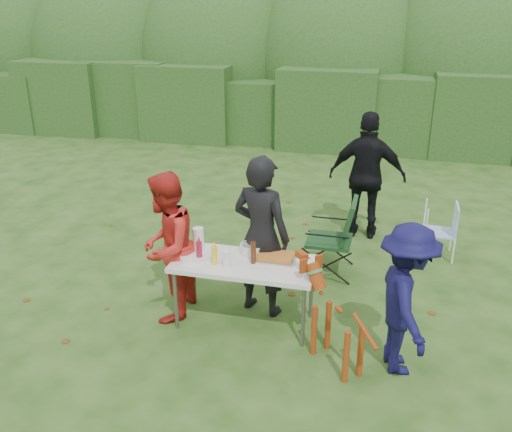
% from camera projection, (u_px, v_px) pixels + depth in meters
% --- Properties ---
extents(ground, '(80.00, 80.00, 0.00)m').
position_uv_depth(ground, '(235.00, 331.00, 5.79)').
color(ground, '#1E4211').
extents(hedge_row, '(22.00, 1.40, 1.70)m').
position_uv_depth(hedge_row, '(328.00, 110.00, 12.67)').
color(hedge_row, '#23471C').
rests_on(hedge_row, ground).
extents(shrub_backdrop, '(20.00, 2.60, 3.20)m').
position_uv_depth(shrub_backdrop, '(337.00, 69.00, 13.82)').
color(shrub_backdrop, '#3D6628').
rests_on(shrub_backdrop, ground).
extents(folding_table, '(1.50, 0.70, 0.74)m').
position_uv_depth(folding_table, '(245.00, 266.00, 5.68)').
color(folding_table, silver).
rests_on(folding_table, ground).
extents(person_cook, '(0.76, 0.60, 1.82)m').
position_uv_depth(person_cook, '(261.00, 236.00, 5.85)').
color(person_cook, black).
rests_on(person_cook, ground).
extents(person_red_jacket, '(0.64, 0.82, 1.65)m').
position_uv_depth(person_red_jacket, '(167.00, 247.00, 5.79)').
color(person_red_jacket, red).
rests_on(person_red_jacket, ground).
extents(person_black_puffy, '(1.10, 0.50, 1.86)m').
position_uv_depth(person_black_puffy, '(367.00, 176.00, 7.75)').
color(person_black_puffy, black).
rests_on(person_black_puffy, ground).
extents(child, '(0.77, 1.06, 1.48)m').
position_uv_depth(child, '(405.00, 300.00, 4.95)').
color(child, '#0F0D3C').
rests_on(child, ground).
extents(dog, '(0.97, 0.98, 0.94)m').
position_uv_depth(dog, '(338.00, 323.00, 5.09)').
color(dog, '#87350F').
rests_on(dog, ground).
extents(camping_chair, '(0.64, 0.64, 1.02)m').
position_uv_depth(camping_chair, '(329.00, 236.00, 6.83)').
color(camping_chair, '#183F1B').
rests_on(camping_chair, ground).
extents(lawn_chair, '(0.46, 0.46, 0.77)m').
position_uv_depth(lawn_chair, '(439.00, 230.00, 7.33)').
color(lawn_chair, '#446FC6').
rests_on(lawn_chair, ground).
extents(food_tray, '(0.45, 0.30, 0.02)m').
position_uv_depth(food_tray, '(274.00, 258.00, 5.72)').
color(food_tray, '#B7B7BA').
rests_on(food_tray, folding_table).
extents(focaccia_bread, '(0.40, 0.26, 0.04)m').
position_uv_depth(focaccia_bread, '(274.00, 256.00, 5.70)').
color(focaccia_bread, '#B66C26').
rests_on(focaccia_bread, food_tray).
extents(mustard_bottle, '(0.06, 0.06, 0.20)m').
position_uv_depth(mustard_bottle, '(214.00, 255.00, 5.58)').
color(mustard_bottle, yellow).
rests_on(mustard_bottle, folding_table).
extents(ketchup_bottle, '(0.06, 0.06, 0.22)m').
position_uv_depth(ketchup_bottle, '(199.00, 251.00, 5.64)').
color(ketchup_bottle, maroon).
rests_on(ketchup_bottle, folding_table).
extents(beer_bottle, '(0.06, 0.06, 0.24)m').
position_uv_depth(beer_bottle, '(253.00, 253.00, 5.59)').
color(beer_bottle, '#47230F').
rests_on(beer_bottle, folding_table).
extents(paper_towel_roll, '(0.12, 0.12, 0.26)m').
position_uv_depth(paper_towel_roll, '(198.00, 239.00, 5.88)').
color(paper_towel_roll, white).
rests_on(paper_towel_roll, folding_table).
extents(cup_stack, '(0.08, 0.08, 0.18)m').
position_uv_depth(cup_stack, '(227.00, 259.00, 5.53)').
color(cup_stack, white).
rests_on(cup_stack, folding_table).
extents(pasta_bowl, '(0.26, 0.26, 0.10)m').
position_uv_depth(pasta_bowl, '(252.00, 248.00, 5.85)').
color(pasta_bowl, silver).
rests_on(pasta_bowl, folding_table).
extents(plate_stack, '(0.24, 0.24, 0.05)m').
position_uv_depth(plate_stack, '(192.00, 258.00, 5.68)').
color(plate_stack, white).
rests_on(plate_stack, folding_table).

